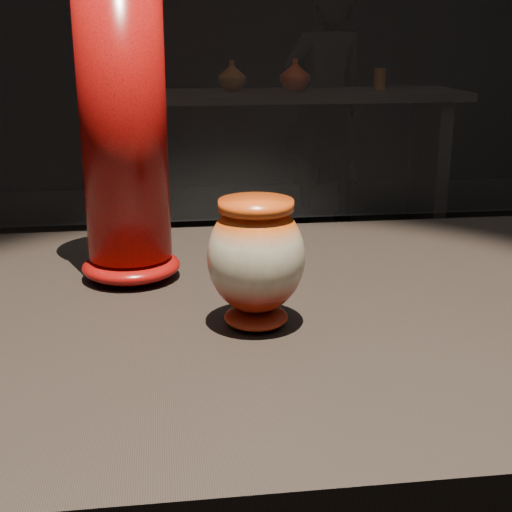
# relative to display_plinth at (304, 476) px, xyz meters

# --- Properties ---
(display_plinth) EXTENTS (2.00, 0.80, 0.90)m
(display_plinth) POSITION_rel_display_plinth_xyz_m (0.00, 0.00, 0.00)
(display_plinth) COLOR black
(display_plinth) RESTS_ON ground
(main_vase) EXTENTS (0.13, 0.13, 0.16)m
(main_vase) POSITION_rel_display_plinth_xyz_m (-0.08, -0.07, 0.36)
(main_vase) COLOR maroon
(main_vase) RESTS_ON display_plinth
(tall_vase) EXTENTS (0.19, 0.19, 0.45)m
(tall_vase) POSITION_rel_display_plinth_xyz_m (-0.24, 0.13, 0.49)
(tall_vase) COLOR #B50D0C
(tall_vase) RESTS_ON display_plinth
(back_shelf) EXTENTS (2.00, 0.60, 0.90)m
(back_shelf) POSITION_rel_display_plinth_xyz_m (0.64, 3.43, 0.01)
(back_shelf) COLOR black
(back_shelf) RESTS_ON ground
(back_vase_left) EXTENTS (0.22, 0.22, 0.18)m
(back_vase_left) POSITION_rel_display_plinth_xyz_m (0.25, 3.48, 0.36)
(back_vase_left) COLOR brown
(back_vase_left) RESTS_ON back_shelf
(back_vase_mid) EXTENTS (0.19, 0.19, 0.19)m
(back_vase_mid) POSITION_rel_display_plinth_xyz_m (0.62, 3.43, 0.36)
(back_vase_mid) COLOR maroon
(back_vase_mid) RESTS_ON back_shelf
(back_vase_right) EXTENTS (0.07, 0.07, 0.13)m
(back_vase_right) POSITION_rel_display_plinth_xyz_m (1.15, 3.45, 0.33)
(back_vase_right) COLOR brown
(back_vase_right) RESTS_ON back_shelf
(visitor) EXTENTS (0.62, 0.45, 1.55)m
(visitor) POSITION_rel_display_plinth_xyz_m (0.88, 3.72, 0.15)
(visitor) COLOR black
(visitor) RESTS_ON ground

